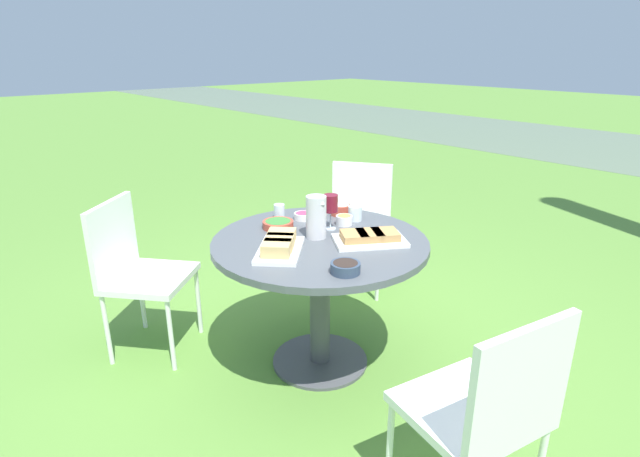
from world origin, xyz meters
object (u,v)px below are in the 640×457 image
Objects in this scene: chair_near_right at (358,216)px; dining_table at (320,263)px; chair_near_left at (488,405)px; wine_glass at (330,204)px; chair_far_back at (135,265)px; water_pitcher at (316,217)px.

dining_table is at bearing -56.28° from chair_near_right.
wine_glass reaches higher than chair_near_left.
dining_table is 0.32m from wine_glass.
dining_table is 1.26× the size of chair_far_back.
chair_near_left reaches higher than dining_table.
water_pitcher reaches higher than wine_glass.
chair_far_back is 1.15m from wine_glass.
chair_near_right is at bearing 122.23° from water_pitcher.
chair_near_right is 1.58m from chair_far_back.
wine_glass is (-0.04, 0.14, 0.03)m from water_pitcher.
chair_far_back is (-1.93, -0.44, 0.00)m from chair_near_left.
water_pitcher is 0.15m from wine_glass.
chair_near_left is at bearing -17.41° from wine_glass.
chair_near_right is (-1.73, 1.13, 0.00)m from chair_near_left.
chair_near_right is at bearing 124.57° from wine_glass.
dining_table is 1.16m from chair_near_left.
wine_glass is (0.72, 0.82, 0.36)m from chair_far_back.
chair_far_back is at bearing -167.25° from chair_near_left.
dining_table is 5.03× the size of water_pitcher.
wine_glass is (-0.08, 0.15, 0.28)m from dining_table.
water_pitcher is (0.77, 0.68, 0.33)m from chair_far_back.
chair_far_back is at bearing -140.00° from dining_table.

